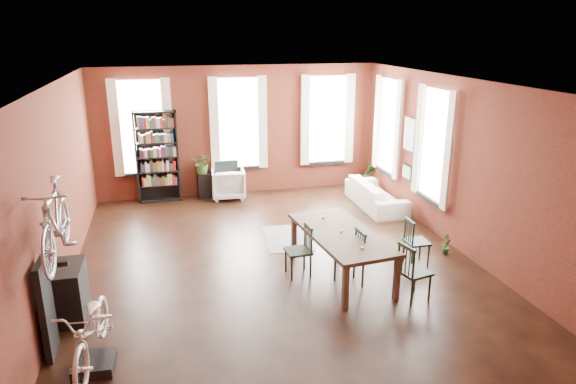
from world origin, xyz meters
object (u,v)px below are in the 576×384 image
object	(u,v)px
dining_chair_b	(298,251)
bookshelf	(157,157)
dining_chair_d	(417,242)
bicycle_floor	(88,301)
cream_sofa	(376,190)
bike_trainer	(95,364)
dining_table	(341,254)
console_table	(70,292)
plant_stand	(204,185)
dining_chair_a	(349,258)
dining_chair_c	(414,272)
white_armchair	(228,182)

from	to	relation	value
dining_chair_b	bookshelf	xyz separation A→B (m)	(-2.26, 4.69, 0.65)
dining_chair_d	bicycle_floor	world-z (taller)	bicycle_floor
dining_chair_b	cream_sofa	distance (m)	4.02
bookshelf	bicycle_floor	world-z (taller)	bookshelf
dining_chair_b	bookshelf	world-z (taller)	bookshelf
bike_trainer	dining_chair_b	bearing A→B (deg)	31.35
dining_table	bicycle_floor	size ratio (longest dim) A/B	1.40
dining_chair_d	bookshelf	bearing A→B (deg)	43.19
bike_trainer	console_table	size ratio (longest dim) A/B	0.60
dining_chair_b	bookshelf	distance (m)	5.25
bookshelf	plant_stand	distance (m)	1.33
dining_chair_a	dining_chair_c	xyz separation A→B (m)	(0.81, -0.69, 0.00)
console_table	dining_chair_d	bearing A→B (deg)	4.39
cream_sofa	console_table	bearing A→B (deg)	119.33
dining_chair_c	dining_chair_d	xyz separation A→B (m)	(0.63, 1.14, -0.04)
dining_chair_c	console_table	world-z (taller)	dining_chair_c
console_table	dining_table	bearing A→B (deg)	4.64
bookshelf	plant_stand	bearing A→B (deg)	0.00
dining_chair_a	console_table	world-z (taller)	dining_chair_a
cream_sofa	plant_stand	world-z (taller)	cream_sofa
console_table	dining_chair_a	bearing A→B (deg)	-0.12
white_armchair	bike_trainer	xyz separation A→B (m)	(-2.49, -6.37, -0.34)
bookshelf	cream_sofa	bearing A→B (deg)	-18.95
dining_chair_a	plant_stand	world-z (taller)	dining_chair_a
white_armchair	bicycle_floor	distance (m)	6.88
console_table	plant_stand	world-z (taller)	console_table
dining_chair_b	console_table	world-z (taller)	dining_chair_b
dining_chair_c	bicycle_floor	world-z (taller)	bicycle_floor
dining_chair_b	white_armchair	distance (m)	4.53
dining_chair_a	cream_sofa	xyz separation A→B (m)	(1.97, 3.51, -0.05)
dining_chair_d	plant_stand	world-z (taller)	dining_chair_d
cream_sofa	bike_trainer	world-z (taller)	cream_sofa
dining_chair_c	plant_stand	xyz separation A→B (m)	(-2.72, 5.90, -0.16)
white_armchair	console_table	size ratio (longest dim) A/B	1.03
dining_table	console_table	xyz separation A→B (m)	(-4.24, -0.34, 0.01)
dining_chair_b	console_table	bearing A→B (deg)	-85.32
white_armchair	cream_sofa	bearing A→B (deg)	159.20
dining_chair_d	dining_chair_a	bearing A→B (deg)	107.57
dining_table	plant_stand	bearing A→B (deg)	104.68
dining_chair_a	white_armchair	xyz separation A→B (m)	(-1.33, 5.00, -0.05)
dining_chair_b	plant_stand	xyz separation A→B (m)	(-1.19, 4.69, -0.14)
console_table	bicycle_floor	distance (m)	1.58
dining_chair_c	dining_chair_b	bearing A→B (deg)	38.61
bike_trainer	plant_stand	size ratio (longest dim) A/B	0.79
console_table	cream_sofa	bearing A→B (deg)	29.33
bicycle_floor	dining_table	bearing A→B (deg)	30.67
dining_chair_c	plant_stand	distance (m)	6.50
dining_chair_a	dining_chair_b	xyz separation A→B (m)	(-0.72, 0.52, -0.02)
bicycle_floor	dining_chair_c	bearing A→B (deg)	14.50
dining_table	plant_stand	size ratio (longest dim) A/B	3.76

